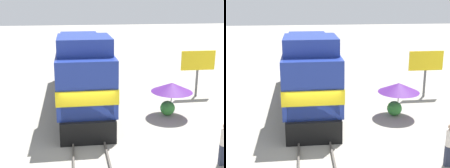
# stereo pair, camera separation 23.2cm
# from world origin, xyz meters

# --- Properties ---
(ground_plane) EXTENTS (120.00, 120.00, 0.00)m
(ground_plane) POSITION_xyz_m (0.00, 0.00, 0.00)
(ground_plane) COLOR gray
(rail_near) EXTENTS (0.08, 31.46, 0.15)m
(rail_near) POSITION_xyz_m (-0.72, 0.00, 0.07)
(rail_near) COLOR #4C4742
(rail_near) RESTS_ON ground_plane
(rail_far) EXTENTS (0.08, 31.46, 0.15)m
(rail_far) POSITION_xyz_m (0.72, 0.00, 0.07)
(rail_far) COLOR #4C4742
(rail_far) RESTS_ON ground_plane
(locomotive) EXTENTS (2.85, 12.75, 4.68)m
(locomotive) POSITION_xyz_m (0.00, 5.17, 2.06)
(locomotive) COLOR black
(locomotive) RESTS_ON ground_plane
(vendor_umbrella) EXTENTS (2.32, 2.32, 1.94)m
(vendor_umbrella) POSITION_xyz_m (4.87, 2.27, 1.68)
(vendor_umbrella) COLOR #4C4C4C
(vendor_umbrella) RESTS_ON ground_plane
(billboard_sign) EXTENTS (2.33, 0.12, 3.12)m
(billboard_sign) POSITION_xyz_m (7.69, 5.51, 2.32)
(billboard_sign) COLOR #595959
(billboard_sign) RESTS_ON ground_plane
(shrub_cluster) EXTENTS (0.84, 0.84, 0.84)m
(shrub_cluster) POSITION_xyz_m (4.71, 2.37, 0.42)
(shrub_cluster) COLOR #388C38
(shrub_cluster) RESTS_ON ground_plane
(person_bystander) EXTENTS (0.34, 0.34, 1.81)m
(person_bystander) POSITION_xyz_m (5.26, -3.24, 0.99)
(person_bystander) COLOR #2D3347
(person_bystander) RESTS_ON ground_plane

